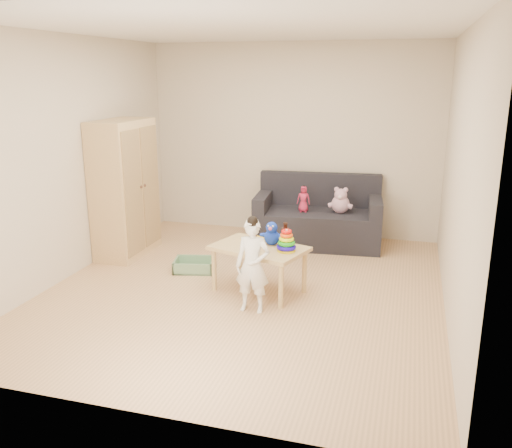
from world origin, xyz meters
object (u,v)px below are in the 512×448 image
(wardrobe, at_px, (125,189))
(sofa, at_px, (317,228))
(toddler, at_px, (253,267))
(play_table, at_px, (259,269))

(wardrobe, relative_size, sofa, 1.03)
(sofa, bearing_deg, toddler, -101.65)
(play_table, distance_m, toddler, 0.51)
(wardrobe, relative_size, toddler, 1.88)
(sofa, relative_size, toddler, 1.83)
(play_table, height_order, toddler, toddler)
(sofa, bearing_deg, play_table, -105.46)
(wardrobe, xyz_separation_m, play_table, (1.92, -0.74, -0.59))
(play_table, bearing_deg, toddler, -81.69)
(wardrobe, xyz_separation_m, toddler, (1.98, -1.20, -0.39))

